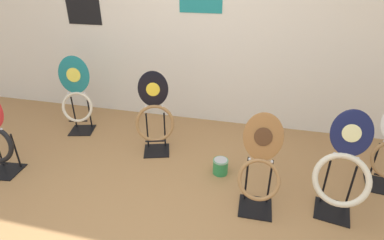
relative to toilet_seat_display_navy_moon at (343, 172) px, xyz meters
name	(u,v)px	position (x,y,z in m)	size (l,w,h in m)	color
ground_plane	(144,232)	(-1.48, -0.61, -0.41)	(14.00, 14.00, 0.00)	#A37547
wall_back	(201,20)	(-1.48, 1.45, 0.89)	(8.00, 0.07, 2.60)	silver
toilet_seat_display_navy_moon	(343,172)	(0.00, 0.00, 0.00)	(0.47, 0.42, 0.89)	black
toilet_seat_display_teal_sax	(76,97)	(-2.87, 0.76, 0.05)	(0.41, 0.34, 0.95)	black
toilet_seat_display_jazz_black	(155,116)	(-1.78, 0.52, 0.03)	(0.44, 0.35, 0.94)	black
toilet_seat_display_woodgrain	(260,168)	(-0.64, -0.09, -0.02)	(0.35, 0.36, 0.83)	black
paint_can	(220,166)	(-1.02, 0.29, -0.33)	(0.16, 0.16, 0.16)	#2D8E4C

